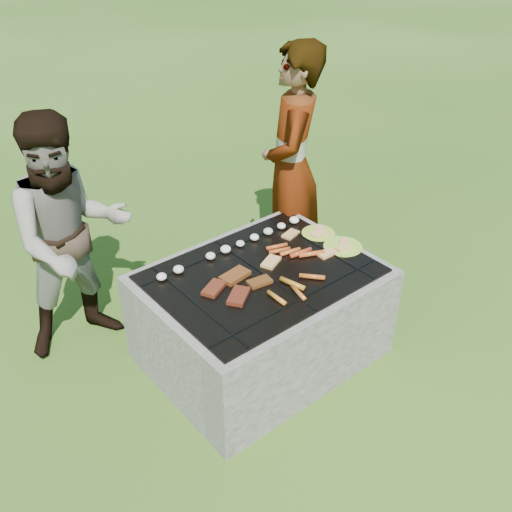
# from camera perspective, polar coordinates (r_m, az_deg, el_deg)

# --- Properties ---
(lawn) EXTENTS (60.00, 60.00, 0.00)m
(lawn) POSITION_cam_1_polar(r_m,az_deg,el_deg) (3.61, 0.51, -9.69)
(lawn) COLOR #254711
(lawn) RESTS_ON ground
(fire_pit) EXTENTS (1.30, 1.00, 0.62)m
(fire_pit) POSITION_cam_1_polar(r_m,az_deg,el_deg) (3.43, 0.53, -6.22)
(fire_pit) COLOR gray
(fire_pit) RESTS_ON ground
(mushrooms) EXTENTS (1.06, 0.06, 0.04)m
(mushrooms) POSITION_cam_1_polar(r_m,az_deg,el_deg) (3.44, -1.92, 1.15)
(mushrooms) COLOR beige
(mushrooms) RESTS_ON fire_pit
(pork_slabs) EXTENTS (0.39, 0.30, 0.02)m
(pork_slabs) POSITION_cam_1_polar(r_m,az_deg,el_deg) (3.12, -2.07, -2.91)
(pork_slabs) COLOR maroon
(pork_slabs) RESTS_ON fire_pit
(sausages) EXTENTS (0.53, 0.52, 0.03)m
(sausages) POSITION_cam_1_polar(r_m,az_deg,el_deg) (3.27, 3.88, -1.02)
(sausages) COLOR #BE601F
(sausages) RESTS_ON fire_pit
(bread_on_grate) EXTENTS (0.46, 0.38, 0.02)m
(bread_on_grate) POSITION_cam_1_polar(r_m,az_deg,el_deg) (3.41, 3.87, 0.49)
(bread_on_grate) COLOR #DAC66F
(bread_on_grate) RESTS_ON fire_pit
(plate_far) EXTENTS (0.26, 0.26, 0.03)m
(plate_far) POSITION_cam_1_polar(r_m,az_deg,el_deg) (3.62, 6.25, 2.28)
(plate_far) COLOR yellow
(plate_far) RESTS_ON fire_pit
(plate_near) EXTENTS (0.28, 0.28, 0.03)m
(plate_near) POSITION_cam_1_polar(r_m,az_deg,el_deg) (3.50, 8.68, 0.90)
(plate_near) COLOR #C3E436
(plate_near) RESTS_ON fire_pit
(cook) EXTENTS (0.72, 0.72, 1.68)m
(cook) POSITION_cam_1_polar(r_m,az_deg,el_deg) (3.92, 3.59, 8.76)
(cook) COLOR gray
(cook) RESTS_ON ground
(bystander) EXTENTS (0.79, 0.65, 1.49)m
(bystander) POSITION_cam_1_polar(r_m,az_deg,el_deg) (3.46, -17.95, 1.76)
(bystander) COLOR gray
(bystander) RESTS_ON ground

